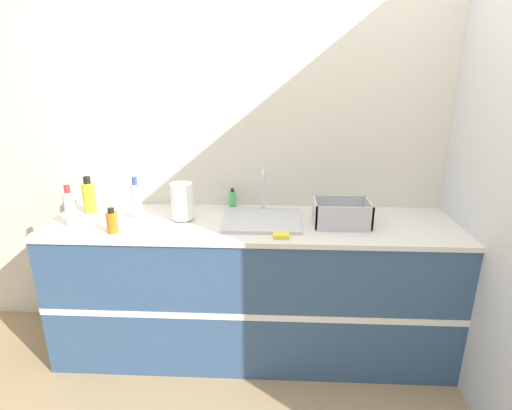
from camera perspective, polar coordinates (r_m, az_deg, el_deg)
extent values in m
plane|color=tan|center=(2.69, -0.87, -23.64)|extent=(12.00, 12.00, 0.00)
cube|color=beige|center=(2.72, -0.12, 7.72)|extent=(4.92, 0.06, 2.60)
cube|color=silver|center=(2.64, 28.76, 5.11)|extent=(0.06, 2.64, 2.60)
cube|color=#33517A|center=(2.69, -0.49, -11.92)|extent=(2.52, 0.64, 0.89)
cube|color=white|center=(2.42, -0.92, -15.71)|extent=(2.52, 0.01, 0.04)
cube|color=silver|center=(2.49, -0.52, -2.71)|extent=(2.54, 0.67, 0.03)
cube|color=silver|center=(2.48, 0.87, -2.16)|extent=(0.48, 0.42, 0.02)
cylinder|color=silver|center=(2.62, 1.02, 2.17)|extent=(0.02, 0.02, 0.26)
cylinder|color=silver|center=(2.51, 0.99, 4.54)|extent=(0.02, 0.14, 0.02)
cylinder|color=#4C4C51|center=(2.56, -10.37, -1.95)|extent=(0.10, 0.10, 0.01)
cylinder|color=white|center=(2.52, -10.53, 0.57)|extent=(0.14, 0.14, 0.23)
cube|color=#B7BABF|center=(2.48, 11.98, -2.64)|extent=(0.33, 0.24, 0.01)
cube|color=#B7BABF|center=(2.35, 12.52, -1.90)|extent=(0.33, 0.01, 0.14)
cube|color=#B7BABF|center=(2.57, 11.71, -0.13)|extent=(0.33, 0.01, 0.14)
cube|color=#B7BABF|center=(2.44, 8.37, -0.93)|extent=(0.01, 0.24, 0.14)
cube|color=#B7BABF|center=(2.49, 15.75, -1.02)|extent=(0.01, 0.24, 0.14)
cylinder|color=#B26B19|center=(2.44, -19.84, -2.40)|extent=(0.06, 0.06, 0.12)
cylinder|color=black|center=(2.41, -20.03, -0.74)|extent=(0.04, 0.04, 0.03)
cylinder|color=yellow|center=(2.83, -22.71, 0.92)|extent=(0.08, 0.08, 0.20)
cylinder|color=black|center=(2.80, -23.01, 3.31)|extent=(0.04, 0.04, 0.04)
cylinder|color=white|center=(2.63, -25.00, -0.59)|extent=(0.06, 0.06, 0.21)
cylinder|color=red|center=(2.59, -25.38, 2.08)|extent=(0.03, 0.03, 0.05)
cylinder|color=silver|center=(2.61, -16.69, 0.45)|extent=(0.06, 0.06, 0.22)
cylinder|color=#334C9E|center=(2.57, -16.97, 3.32)|extent=(0.03, 0.03, 0.05)
cylinder|color=#4CB266|center=(2.71, -3.38, 0.72)|extent=(0.05, 0.05, 0.12)
cylinder|color=black|center=(2.69, -3.40, 2.14)|extent=(0.02, 0.02, 0.02)
cube|color=yellow|center=(2.25, 3.59, -4.41)|extent=(0.09, 0.06, 0.02)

